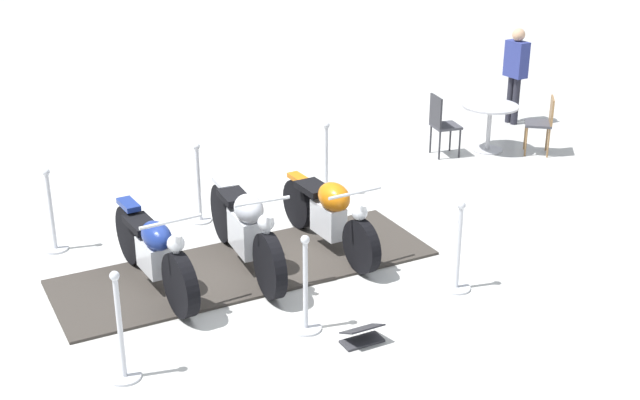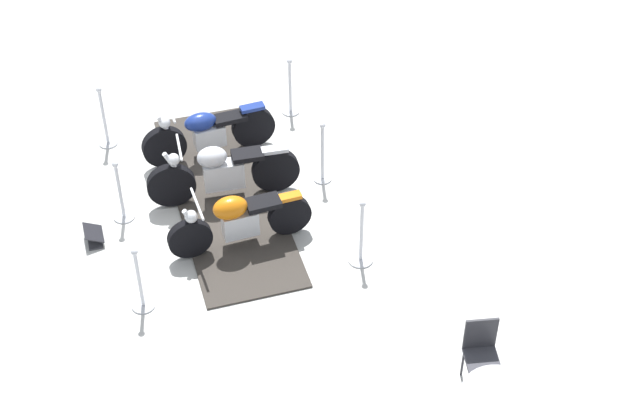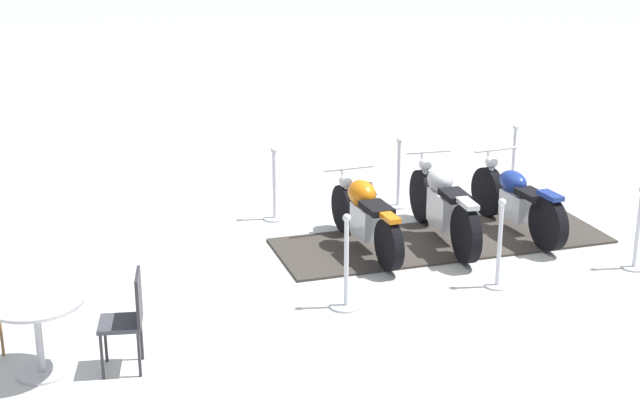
% 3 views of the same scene
% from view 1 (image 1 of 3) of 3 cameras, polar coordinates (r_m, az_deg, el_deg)
% --- Properties ---
extents(ground_plane, '(80.00, 80.00, 0.00)m').
position_cam_1_polar(ground_plane, '(9.81, -4.95, -4.59)').
color(ground_plane, silver).
extents(display_platform, '(2.26, 4.52, 0.03)m').
position_cam_1_polar(display_platform, '(9.80, -4.95, -4.51)').
color(display_platform, '#38332D').
rests_on(display_platform, ground_plane).
extents(motorcycle_navy, '(2.08, 0.81, 1.00)m').
position_cam_1_polar(motorcycle_navy, '(9.28, -11.05, -3.37)').
color(motorcycle_navy, black).
rests_on(motorcycle_navy, display_platform).
extents(motorcycle_chrome, '(2.26, 0.61, 1.04)m').
position_cam_1_polar(motorcycle_chrome, '(9.57, -5.00, -1.94)').
color(motorcycle_chrome, black).
rests_on(motorcycle_chrome, display_platform).
extents(motorcycle_copper, '(2.03, 0.78, 0.92)m').
position_cam_1_polar(motorcycle_copper, '(9.98, 0.66, -0.90)').
color(motorcycle_copper, black).
rests_on(motorcycle_copper, display_platform).
extents(stanchion_left_mid, '(0.28, 0.28, 1.07)m').
position_cam_1_polar(stanchion_left_mid, '(10.94, -8.11, 0.44)').
color(stanchion_left_mid, silver).
rests_on(stanchion_left_mid, ground_plane).
extents(stanchion_right_mid, '(0.32, 0.32, 1.03)m').
position_cam_1_polar(stanchion_right_mid, '(8.42, -0.98, -6.68)').
color(stanchion_right_mid, silver).
rests_on(stanchion_right_mid, ground_plane).
extents(stanchion_right_front, '(0.30, 0.30, 1.09)m').
position_cam_1_polar(stanchion_right_front, '(7.87, -13.19, -9.26)').
color(stanchion_right_front, silver).
rests_on(stanchion_right_front, ground_plane).
extents(stanchion_left_front, '(0.29, 0.29, 1.04)m').
position_cam_1_polar(stanchion_left_front, '(10.55, -17.52, -1.42)').
color(stanchion_left_front, silver).
rests_on(stanchion_left_front, ground_plane).
extents(stanchion_left_rear, '(0.36, 0.36, 1.08)m').
position_cam_1_polar(stanchion_left_rear, '(11.65, 0.42, 1.69)').
color(stanchion_left_rear, silver).
rests_on(stanchion_left_rear, ground_plane).
extents(stanchion_right_rear, '(0.32, 0.32, 1.03)m').
position_cam_1_polar(stanchion_right_rear, '(9.30, 9.23, -4.05)').
color(stanchion_right_rear, silver).
rests_on(stanchion_right_rear, ground_plane).
extents(info_placard, '(0.33, 0.44, 0.22)m').
position_cam_1_polar(info_placard, '(8.36, 2.84, -9.08)').
color(info_placard, '#333338').
rests_on(info_placard, ground_plane).
extents(cafe_table, '(0.88, 0.88, 0.75)m').
position_cam_1_polar(cafe_table, '(13.70, 11.33, 5.54)').
color(cafe_table, '#B7B7BC').
rests_on(cafe_table, ground_plane).
extents(cafe_chair_near_table, '(0.40, 0.40, 0.97)m').
position_cam_1_polar(cafe_chair_near_table, '(13.34, 8.16, 5.22)').
color(cafe_chair_near_table, '#2D2D33').
rests_on(cafe_chair_near_table, ground_plane).
extents(cafe_chair_across_table, '(0.54, 0.54, 0.91)m').
position_cam_1_polar(cafe_chair_across_table, '(13.75, 14.74, 5.16)').
color(cafe_chair_across_table, olive).
rests_on(cafe_chair_across_table, ground_plane).
extents(bystander_person, '(0.44, 0.31, 1.67)m').
position_cam_1_polar(bystander_person, '(15.14, 13.00, 8.66)').
color(bystander_person, '#23232D').
rests_on(bystander_person, ground_plane).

